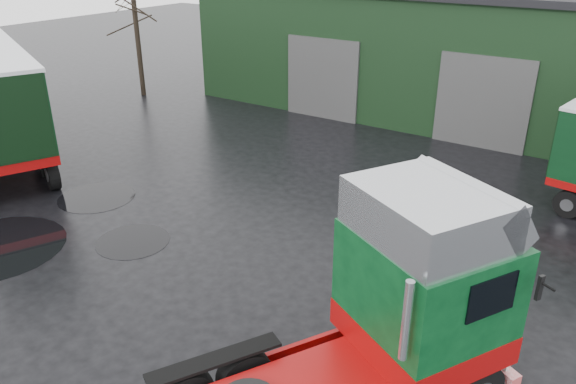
% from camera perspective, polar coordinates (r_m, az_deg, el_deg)
% --- Properties ---
extents(ground, '(100.00, 100.00, 0.00)m').
position_cam_1_polar(ground, '(15.64, -3.82, -8.62)').
color(ground, black).
extents(warehouse, '(32.40, 12.40, 6.30)m').
position_cam_1_polar(warehouse, '(31.36, 22.56, 12.89)').
color(warehouse, black).
rests_on(warehouse, ground).
extents(hero_tractor, '(6.21, 7.85, 4.51)m').
position_cam_1_polar(hero_tractor, '(10.36, 4.90, -12.94)').
color(hero_tractor, '#083B19').
rests_on(hero_tractor, ground).
extents(tree_left, '(4.40, 4.40, 8.50)m').
position_cam_1_polar(tree_left, '(33.84, -15.22, 16.49)').
color(tree_left, black).
rests_on(tree_left, ground).
extents(puddle_0, '(2.26, 2.26, 0.01)m').
position_cam_1_polar(puddle_0, '(17.95, -15.48, -4.83)').
color(puddle_0, black).
rests_on(puddle_0, ground).
extents(puddle_1, '(1.84, 1.84, 0.01)m').
position_cam_1_polar(puddle_1, '(15.94, 19.83, -9.51)').
color(puddle_1, black).
rests_on(puddle_1, ground).
extents(puddle_4, '(2.71, 2.71, 0.01)m').
position_cam_1_polar(puddle_4, '(21.29, -18.85, -0.48)').
color(puddle_4, black).
rests_on(puddle_4, ground).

